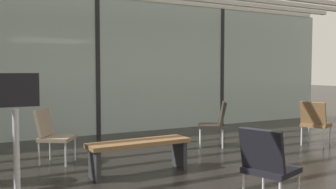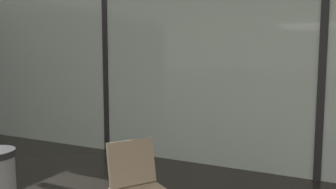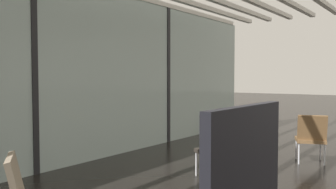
{
  "view_description": "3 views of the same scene",
  "coord_description": "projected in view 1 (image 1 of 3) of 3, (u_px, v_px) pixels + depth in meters",
  "views": [
    {
      "loc": [
        -2.75,
        -3.17,
        1.46
      ],
      "look_at": [
        1.22,
        4.06,
        0.95
      ],
      "focal_mm": 40.52,
      "sensor_mm": 36.0,
      "label": 1
    },
    {
      "loc": [
        0.15,
        0.2,
        1.69
      ],
      "look_at": [
        -1.94,
        4.48,
        1.16
      ],
      "focal_mm": 36.52,
      "sensor_mm": 36.0,
      "label": 2
    },
    {
      "loc": [
        -3.21,
        0.24,
        1.52
      ],
      "look_at": [
        0.58,
        3.02,
        1.29
      ],
      "focal_mm": 38.0,
      "sensor_mm": 36.0,
      "label": 3
    }
  ],
  "objects": [
    {
      "name": "lounge_chair_4",
      "position": [
        267.0,
        163.0,
        3.99
      ],
      "size": [
        0.65,
        0.62,
        0.87
      ],
      "rotation": [
        0.0,
        0.0,
        1.88
      ],
      "color": "black",
      "rests_on": "ground"
    },
    {
      "name": "glass_curtain_wall",
      "position": [
        97.0,
        66.0,
        8.64
      ],
      "size": [
        14.0,
        0.08,
        3.14
      ],
      "primitive_type": "cube",
      "color": "#A3B7B2",
      "rests_on": "ground"
    },
    {
      "name": "waiting_bench",
      "position": [
        139.0,
        148.0,
        5.39
      ],
      "size": [
        1.51,
        0.44,
        0.47
      ],
      "rotation": [
        0.0,
        0.0,
        0.03
      ],
      "color": "brown",
      "rests_on": "ground"
    },
    {
      "name": "info_sign",
      "position": [
        16.0,
        153.0,
        3.6
      ],
      "size": [
        0.44,
        0.32,
        1.44
      ],
      "color": "#333333",
      "rests_on": "ground"
    },
    {
      "name": "window_mullion_1",
      "position": [
        97.0,
        66.0,
        8.64
      ],
      "size": [
        0.1,
        0.12,
        3.14
      ],
      "primitive_type": "cube",
      "color": "black",
      "rests_on": "ground"
    },
    {
      "name": "lounge_chair_3",
      "position": [
        216.0,
        121.0,
        7.32
      ],
      "size": [
        0.7,
        0.69,
        0.87
      ],
      "rotation": [
        0.0,
        0.0,
        4.14
      ],
      "color": "#28231E",
      "rests_on": "ground"
    },
    {
      "name": "window_mullion_2",
      "position": [
        221.0,
        67.0,
        10.32
      ],
      "size": [
        0.1,
        0.12,
        3.14
      ],
      "primitive_type": "cube",
      "color": "black",
      "rests_on": "ground"
    },
    {
      "name": "lounge_chair_0",
      "position": [
        315.0,
        121.0,
        7.39
      ],
      "size": [
        0.67,
        0.64,
        0.87
      ],
      "rotation": [
        0.0,
        0.0,
        1.96
      ],
      "color": "brown",
      "rests_on": "ground"
    },
    {
      "name": "lounge_chair_2",
      "position": [
        52.0,
        132.0,
        5.98
      ],
      "size": [
        0.7,
        0.69,
        0.87
      ],
      "rotation": [
        0.0,
        0.0,
        0.97
      ],
      "color": "#7F705B",
      "rests_on": "ground"
    },
    {
      "name": "parked_airplane",
      "position": [
        21.0,
        51.0,
        11.71
      ],
      "size": [
        12.69,
        4.15,
        4.15
      ],
      "color": "silver",
      "rests_on": "ground"
    }
  ]
}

